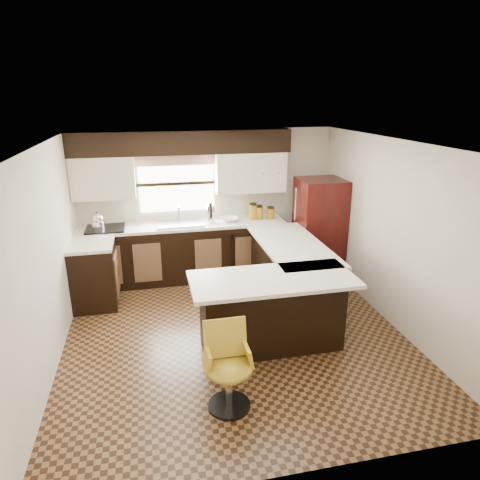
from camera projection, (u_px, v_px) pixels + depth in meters
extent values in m
plane|color=#49301A|center=(235.00, 334.00, 5.49)|extent=(4.40, 4.40, 0.00)
plane|color=silver|center=(234.00, 144.00, 4.72)|extent=(4.40, 4.40, 0.00)
plane|color=beige|center=(208.00, 203.00, 7.14)|extent=(4.40, 0.00, 4.40)
plane|color=beige|center=(296.00, 347.00, 3.07)|extent=(4.40, 0.00, 4.40)
plane|color=beige|center=(47.00, 260.00, 4.68)|extent=(0.00, 4.40, 4.40)
plane|color=beige|center=(393.00, 234.00, 5.53)|extent=(0.00, 4.40, 4.40)
cube|color=black|center=(185.00, 253.00, 7.01)|extent=(3.30, 0.60, 0.90)
cube|color=black|center=(95.00, 276.00, 6.14)|extent=(0.60, 0.70, 0.90)
cube|color=silver|center=(183.00, 225.00, 6.86)|extent=(3.30, 0.60, 0.04)
cube|color=silver|center=(91.00, 245.00, 5.99)|extent=(0.60, 0.70, 0.04)
cube|color=black|center=(182.00, 142.00, 6.57)|extent=(3.40, 0.35, 0.36)
cube|color=beige|center=(103.00, 178.00, 6.48)|extent=(0.94, 0.35, 0.64)
cube|color=beige|center=(250.00, 172.00, 6.95)|extent=(1.14, 0.35, 0.64)
cube|color=white|center=(177.00, 184.00, 6.91)|extent=(1.20, 0.02, 0.90)
cube|color=#D19B93|center=(176.00, 160.00, 6.74)|extent=(1.30, 0.06, 0.18)
cube|color=#B2B2B7|center=(180.00, 224.00, 6.82)|extent=(0.75, 0.45, 0.03)
cube|color=black|center=(248.00, 255.00, 6.96)|extent=(0.58, 0.03, 0.78)
cube|color=black|center=(105.00, 229.00, 6.59)|extent=(0.58, 0.50, 0.02)
cube|color=black|center=(287.00, 277.00, 6.11)|extent=(0.60, 1.95, 0.90)
cube|color=black|center=(271.00, 313.00, 5.10)|extent=(1.65, 0.60, 0.90)
cube|color=silver|center=(292.00, 245.00, 5.96)|extent=(0.84, 1.95, 0.04)
cube|color=silver|center=(273.00, 279.00, 4.86)|extent=(1.89, 0.84, 0.04)
cube|color=#350B08|center=(319.00, 229.00, 7.00)|extent=(0.71, 0.68, 1.65)
cylinder|color=silver|center=(211.00, 214.00, 6.90)|extent=(0.13, 0.13, 0.28)
imported|color=white|center=(230.00, 219.00, 7.00)|extent=(0.30, 0.30, 0.07)
cylinder|color=#9E7112|center=(253.00, 212.00, 7.06)|extent=(0.14, 0.14, 0.25)
cylinder|color=#9E7112|center=(259.00, 213.00, 7.09)|extent=(0.12, 0.12, 0.21)
cylinder|color=#9E7112|center=(270.00, 213.00, 7.14)|extent=(0.13, 0.13, 0.17)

